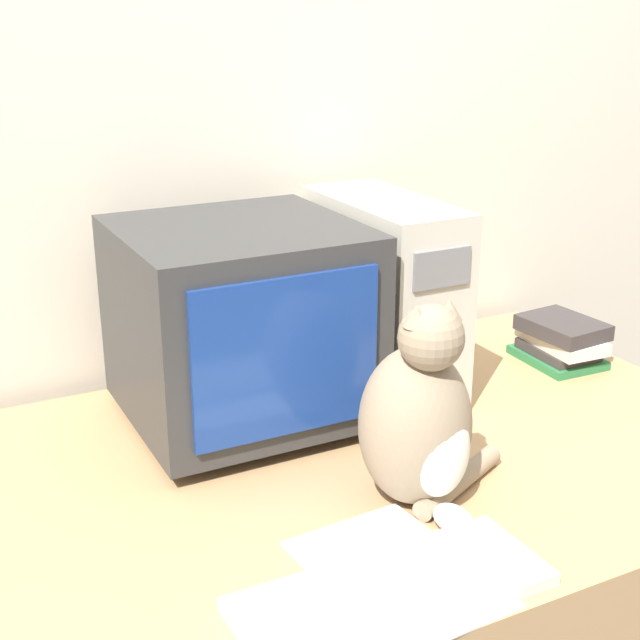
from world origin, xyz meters
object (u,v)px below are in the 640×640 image
(book_stack, at_px, (560,341))
(pen, at_px, (290,591))
(crt_monitor, at_px, (240,323))
(computer_tower, at_px, (383,295))
(cat, at_px, (420,421))
(keyboard, at_px, (392,591))

(book_stack, bearing_deg, pen, -151.95)
(book_stack, bearing_deg, crt_monitor, 175.93)
(pen, bearing_deg, computer_tower, 49.32)
(pen, bearing_deg, cat, 23.37)
(keyboard, height_order, book_stack, book_stack)
(keyboard, xyz_separation_m, cat, (0.16, 0.19, 0.13))
(book_stack, relative_size, pen, 1.31)
(crt_monitor, relative_size, book_stack, 2.06)
(crt_monitor, distance_m, cat, 0.43)
(crt_monitor, height_order, keyboard, crt_monitor)
(book_stack, xyz_separation_m, pen, (-0.88, -0.47, -0.05))
(crt_monitor, height_order, computer_tower, computer_tower)
(book_stack, bearing_deg, keyboard, -144.74)
(book_stack, height_order, pen, book_stack)
(keyboard, bearing_deg, cat, 49.52)
(crt_monitor, bearing_deg, book_stack, -4.07)
(keyboard, relative_size, pen, 2.83)
(computer_tower, bearing_deg, keyboard, -119.67)
(cat, bearing_deg, pen, -159.19)
(cat, xyz_separation_m, book_stack, (0.60, 0.35, -0.09))
(crt_monitor, height_order, pen, crt_monitor)
(computer_tower, bearing_deg, crt_monitor, -175.57)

